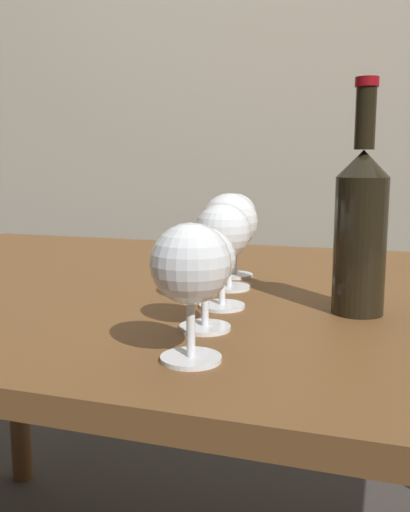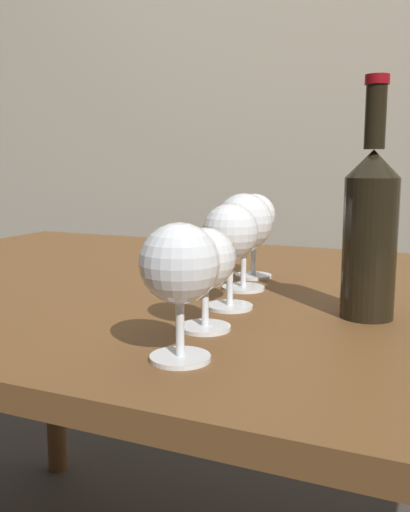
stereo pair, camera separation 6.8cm
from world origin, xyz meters
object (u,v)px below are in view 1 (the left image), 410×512
Objects in this scene: wine_glass_port at (222,235)px; wine_glass_rose at (205,262)px; wine_bottle at (361,226)px; wine_glass_white at (235,217)px; wine_glass_chardonnay at (191,267)px; wine_glass_amber at (229,224)px.

wine_glass_rose is at bearing -84.63° from wine_glass_port.
wine_glass_rose is 0.41× the size of wine_bottle.
wine_glass_rose is 0.85× the size of wine_glass_white.
wine_bottle is (0.15, 0.25, 0.02)m from wine_glass_chardonnay.
wine_glass_white is at bearing 100.49° from wine_glass_port.
wine_bottle is at bearing 58.57° from wine_glass_chardonnay.
wine_glass_amber is at bearing 156.20° from wine_bottle.
wine_glass_rose is (-0.02, 0.11, -0.01)m from wine_glass_chardonnay.
wine_glass_amber is 0.50× the size of wine_bottle.
wine_glass_white is 0.29m from wine_bottle.
wine_glass_white is (-0.07, 0.43, 0.01)m from wine_glass_chardonnay.
wine_glass_port is at bearing -171.00° from wine_bottle.
wine_glass_white reaches higher than wine_glass_chardonnay.
wine_glass_white reaches higher than wine_glass_port.
wine_glass_rose is 0.81× the size of wine_glass_amber.
wine_glass_port is (-0.01, 0.11, 0.02)m from wine_glass_rose.
wine_glass_chardonnay is 0.46× the size of wine_bottle.
wine_bottle reaches higher than wine_glass_chardonnay.
wine_glass_rose is 0.86× the size of wine_glass_port.
wine_bottle is (0.18, 0.03, 0.01)m from wine_glass_port.
wine_bottle is (0.22, -0.19, 0.01)m from wine_glass_white.
wine_glass_port is at bearing -79.51° from wine_glass_white.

